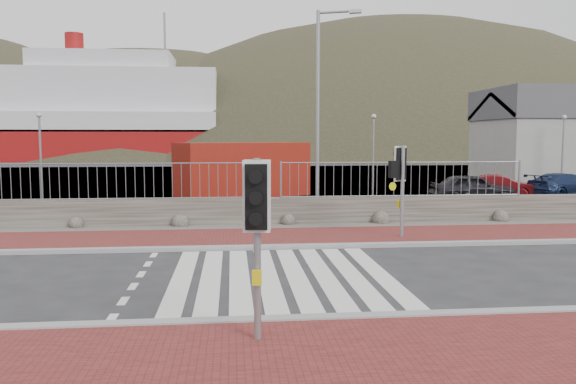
{
  "coord_description": "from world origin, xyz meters",
  "views": [
    {
      "loc": [
        -1.04,
        -11.58,
        2.91
      ],
      "look_at": [
        0.42,
        3.0,
        1.51
      ],
      "focal_mm": 35.0,
      "sensor_mm": 36.0,
      "label": 1
    }
  ],
  "objects": [
    {
      "name": "water",
      "position": [
        0.0,
        62.9,
        0.0
      ],
      "size": [
        220.0,
        50.0,
        0.05
      ],
      "primitive_type": "cube",
      "color": "#3F4C54",
      "rests_on": "ground"
    },
    {
      "name": "ground",
      "position": [
        0.0,
        0.0,
        0.0
      ],
      "size": [
        220.0,
        220.0,
        0.0
      ],
      "primitive_type": "plane",
      "color": "#28282B",
      "rests_on": "ground"
    },
    {
      "name": "zebra_crossing",
      "position": [
        -0.0,
        0.0,
        0.01
      ],
      "size": [
        4.62,
        5.6,
        0.01
      ],
      "color": "silver",
      "rests_on": "ground"
    },
    {
      "name": "kerb_near",
      "position": [
        0.0,
        -3.0,
        0.05
      ],
      "size": [
        40.0,
        0.25,
        0.12
      ],
      "primitive_type": "cube",
      "color": "gray",
      "rests_on": "ground"
    },
    {
      "name": "shipping_container",
      "position": [
        -0.52,
        16.96,
        1.35
      ],
      "size": [
        7.03,
        5.15,
        2.7
      ],
      "primitive_type": "cube",
      "rotation": [
        0.0,
        0.0,
        0.43
      ],
      "color": "maroon",
      "rests_on": "ground"
    },
    {
      "name": "traffic_signal_far",
      "position": [
        3.8,
        4.05,
        1.97
      ],
      "size": [
        0.67,
        0.39,
        2.72
      ],
      "rotation": [
        0.0,
        0.0,
        3.47
      ],
      "color": "gray",
      "rests_on": "ground"
    },
    {
      "name": "hills_backdrop",
      "position": [
        6.74,
        87.9,
        -23.05
      ],
      "size": [
        254.0,
        90.0,
        100.0
      ],
      "color": "#2A2F1C",
      "rests_on": "ground"
    },
    {
      "name": "railing",
      "position": [
        0.0,
        7.15,
        1.82
      ],
      "size": [
        18.07,
        0.07,
        1.22
      ],
      "color": "gray",
      "rests_on": "stone_wall"
    },
    {
      "name": "sidewalk_near",
      "position": [
        0.0,
        -5.0,
        0.04
      ],
      "size": [
        40.0,
        4.0,
        0.08
      ],
      "primitive_type": "cube",
      "color": "maroon",
      "rests_on": "ground"
    },
    {
      "name": "quay",
      "position": [
        0.0,
        27.9,
        0.0
      ],
      "size": [
        120.0,
        40.0,
        0.5
      ],
      "primitive_type": "cube",
      "color": "#4C4C4F",
      "rests_on": "ground"
    },
    {
      "name": "car_b",
      "position": [
        12.23,
        15.02,
        0.56
      ],
      "size": [
        3.57,
        2.21,
        1.11
      ],
      "primitive_type": "imported",
      "rotation": [
        0.0,
        0.0,
        1.24
      ],
      "color": "#5D0D11",
      "rests_on": "ground"
    },
    {
      "name": "car_c",
      "position": [
        15.38,
        14.58,
        0.6
      ],
      "size": [
        4.49,
        2.99,
        1.21
      ],
      "primitive_type": "imported",
      "rotation": [
        0.0,
        0.0,
        1.91
      ],
      "color": "#162347",
      "rests_on": "ground"
    },
    {
      "name": "kerb_far",
      "position": [
        0.0,
        3.0,
        0.05
      ],
      "size": [
        40.0,
        0.25,
        0.12
      ],
      "primitive_type": "cube",
      "color": "gray",
      "rests_on": "ground"
    },
    {
      "name": "ferry",
      "position": [
        -24.65,
        67.9,
        5.36
      ],
      "size": [
        50.0,
        16.0,
        20.0
      ],
      "color": "maroon",
      "rests_on": "ground"
    },
    {
      "name": "streetlight",
      "position": [
        2.11,
        8.06,
        4.12
      ],
      "size": [
        1.5,
        0.66,
        7.33
      ],
      "rotation": [
        0.0,
        0.0,
        -0.34
      ],
      "color": "gray",
      "rests_on": "ground"
    },
    {
      "name": "gravel_strip",
      "position": [
        0.0,
        6.5,
        0.03
      ],
      "size": [
        40.0,
        1.5,
        0.06
      ],
      "primitive_type": "cube",
      "color": "#59544C",
      "rests_on": "ground"
    },
    {
      "name": "car_a",
      "position": [
        9.95,
        13.1,
        0.65
      ],
      "size": [
        3.9,
        1.77,
        1.3
      ],
      "primitive_type": "imported",
      "rotation": [
        0.0,
        0.0,
        1.51
      ],
      "color": "black",
      "rests_on": "ground"
    },
    {
      "name": "traffic_signal_near",
      "position": [
        -0.69,
        -3.84,
        1.9
      ],
      "size": [
        0.4,
        0.26,
        2.64
      ],
      "rotation": [
        0.0,
        0.0,
        -0.1
      ],
      "color": "gray",
      "rests_on": "ground"
    },
    {
      "name": "stone_wall",
      "position": [
        0.0,
        7.3,
        0.45
      ],
      "size": [
        40.0,
        0.6,
        0.9
      ],
      "primitive_type": "cube",
      "color": "#453F38",
      "rests_on": "ground"
    },
    {
      "name": "sidewalk_far",
      "position": [
        0.0,
        4.5,
        0.04
      ],
      "size": [
        40.0,
        3.0,
        0.08
      ],
      "primitive_type": "cube",
      "color": "maroon",
      "rests_on": "ground"
    }
  ]
}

